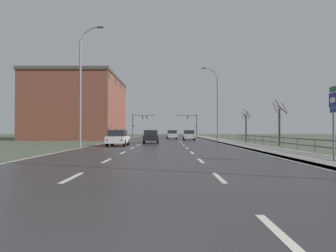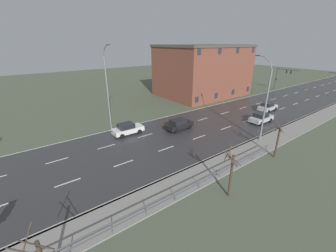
{
  "view_description": "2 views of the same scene",
  "coord_description": "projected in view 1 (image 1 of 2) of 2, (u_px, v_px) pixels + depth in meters",
  "views": [
    {
      "loc": [
        0.71,
        -2.3,
        1.52
      ],
      "look_at": [
        0.86,
        62.22,
        2.48
      ],
      "focal_mm": 32.55,
      "sensor_mm": 36.0,
      "label": 1
    },
    {
      "loc": [
        20.19,
        15.99,
        11.63
      ],
      "look_at": [
        0.0,
        31.02,
        1.65
      ],
      "focal_mm": 22.71,
      "sensor_mm": 36.0,
      "label": 2
    }
  ],
  "objects": [
    {
      "name": "street_lamp_left_bank",
      "position": [
        81.0,
        87.0,
        28.78
      ],
      "size": [
        2.26,
        0.24,
        11.43
      ],
      "color": "slate",
      "rests_on": "ground"
    },
    {
      "name": "bare_tree_far",
      "position": [
        245.0,
        126.0,
        39.62
      ],
      "size": [
        1.13,
        1.08,
        4.39
      ],
      "color": "#423328",
      "rests_on": "ground"
    },
    {
      "name": "brick_building",
      "position": [
        79.0,
        108.0,
        54.54
      ],
      "size": [
        14.11,
        19.21,
        11.13
      ],
      "color": "brown",
      "rests_on": "ground"
    },
    {
      "name": "traffic_signal_right",
      "position": [
        192.0,
        122.0,
        76.11
      ],
      "size": [
        5.21,
        0.36,
        5.56
      ],
      "color": "#38383A",
      "rests_on": "ground"
    },
    {
      "name": "car_near_left",
      "position": [
        171.0,
        134.0,
        54.64
      ],
      "size": [
        2.0,
        4.18,
        1.57
      ],
      "rotation": [
        0.0,
        0.0,
        0.05
      ],
      "color": "#B7B7BC",
      "rests_on": "ground"
    },
    {
      "name": "street_lamp_midground",
      "position": [
        216.0,
        105.0,
        42.21
      ],
      "size": [
        2.29,
        0.24,
        10.27
      ],
      "color": "slate",
      "rests_on": "ground"
    },
    {
      "name": "ground_plane",
      "position": [
        163.0,
        140.0,
        50.27
      ],
      "size": [
        160.0,
        160.0,
        0.12
      ],
      "color": "#4C5642"
    },
    {
      "name": "car_mid_centre",
      "position": [
        188.0,
        135.0,
        48.21
      ],
      "size": [
        1.89,
        4.13,
        1.57
      ],
      "rotation": [
        0.0,
        0.0,
        -0.01
      ],
      "color": "#B7B7BC",
      "rests_on": "ground"
    },
    {
      "name": "highway_sign",
      "position": [
        332.0,
        114.0,
        14.12
      ],
      "size": [
        0.09,
        0.68,
        3.59
      ],
      "color": "slate",
      "rests_on": "ground"
    },
    {
      "name": "traffic_signal_left",
      "position": [
        138.0,
        121.0,
        74.27
      ],
      "size": [
        5.39,
        0.36,
        5.51
      ],
      "color": "#38383A",
      "rests_on": "ground"
    },
    {
      "name": "bare_tree_mid",
      "position": [
        279.0,
        124.0,
        30.55
      ],
      "size": [
        1.33,
        1.27,
        4.66
      ],
      "color": "#423328",
      "rests_on": "ground"
    },
    {
      "name": "car_far_left",
      "position": [
        150.0,
        137.0,
        36.23
      ],
      "size": [
        1.97,
        4.17,
        1.57
      ],
      "rotation": [
        0.0,
        0.0,
        0.04
      ],
      "color": "black",
      "rests_on": "ground"
    },
    {
      "name": "road_asphalt_strip",
      "position": [
        164.0,
        138.0,
        62.27
      ],
      "size": [
        14.0,
        120.0,
        0.03
      ],
      "color": "#303033",
      "rests_on": "ground"
    },
    {
      "name": "car_far_right",
      "position": [
        117.0,
        138.0,
        29.63
      ],
      "size": [
        1.87,
        4.11,
        1.57
      ],
      "rotation": [
        0.0,
        0.0,
        -0.01
      ],
      "color": "silver",
      "rests_on": "ground"
    },
    {
      "name": "sidewalk_right",
      "position": [
        205.0,
        138.0,
        62.29
      ],
      "size": [
        3.0,
        120.0,
        0.12
      ],
      "color": "gray",
      "rests_on": "ground"
    },
    {
      "name": "guardrail",
      "position": [
        283.0,
        141.0,
        24.09
      ],
      "size": [
        0.07,
        31.33,
        1.0
      ],
      "color": "#515459",
      "rests_on": "ground"
    }
  ]
}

